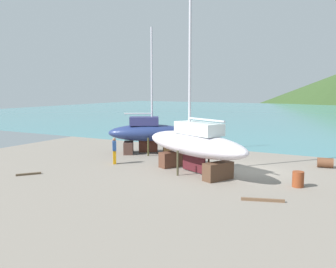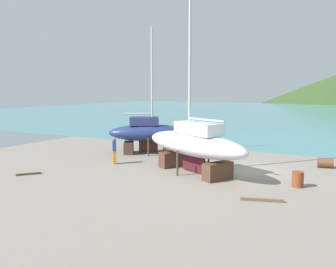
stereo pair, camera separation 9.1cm
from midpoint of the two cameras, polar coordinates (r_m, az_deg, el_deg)
ground_plane at (r=19.81m, az=9.81°, el=-7.75°), size 41.86×41.86×0.00m
sea_water at (r=74.87m, az=24.03°, el=2.70°), size 143.48×91.70×0.01m
sailboat_large_starboard at (r=28.42m, az=-3.05°, el=0.19°), size 6.27×4.94×9.61m
sailboat_far_slipway at (r=21.85m, az=4.19°, el=-1.47°), size 8.59×5.65×13.04m
worker at (r=24.76m, az=-8.24°, el=-2.53°), size 0.47×0.49×1.77m
barrel_tipped_left at (r=20.11m, az=19.66°, el=-6.66°), size 0.77×0.77×0.81m
barrel_blue_faded at (r=25.55m, az=23.37°, el=-4.14°), size 1.03×0.76×0.62m
timber_long_fore at (r=23.11m, az=-20.77°, el=-5.82°), size 0.99×1.21×0.11m
timber_long_aft at (r=17.28m, az=14.56°, el=-9.90°), size 1.86×0.72×0.13m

